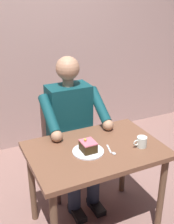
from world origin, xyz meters
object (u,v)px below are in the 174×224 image
(chair, at_px, (66,137))
(coffee_cup, at_px, (142,142))
(cake_slice, at_px, (88,146))
(seated_person, at_px, (73,129))
(dessert_spoon, at_px, (112,151))
(dining_table, at_px, (95,160))

(chair, bearing_deg, coffee_cup, 113.14)
(chair, height_order, cake_slice, chair)
(seated_person, xyz_separation_m, cake_slice, (0.07, 0.46, 0.09))
(seated_person, relative_size, dessert_spoon, 9.01)
(chair, xyz_separation_m, cake_slice, (0.07, 0.63, 0.26))
(chair, xyz_separation_m, seated_person, (0.00, 0.17, 0.16))
(seated_person, xyz_separation_m, dessert_spoon, (-0.08, 0.53, 0.05))
(seated_person, height_order, cake_slice, seated_person)
(cake_slice, xyz_separation_m, dessert_spoon, (-0.15, 0.07, -0.04))
(chair, distance_m, coffee_cup, 0.83)
(chair, bearing_deg, seated_person, 90.00)
(cake_slice, bearing_deg, coffee_cup, 165.56)
(dining_table, relative_size, seated_person, 0.75)
(coffee_cup, bearing_deg, dining_table, -21.52)
(coffee_cup, bearing_deg, chair, -66.86)
(dining_table, height_order, chair, chair)
(chair, height_order, seated_person, seated_person)
(dining_table, relative_size, cake_slice, 8.41)
(dining_table, height_order, seated_person, seated_person)
(dining_table, distance_m, coffee_cup, 0.36)
(dining_table, xyz_separation_m, cake_slice, (0.07, 0.02, 0.15))
(coffee_cup, relative_size, dessert_spoon, 0.77)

